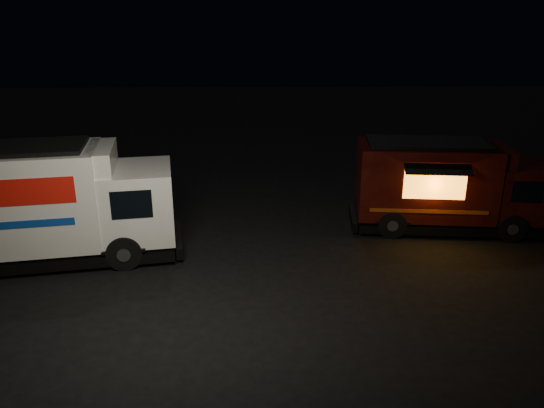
{
  "coord_description": "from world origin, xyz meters",
  "views": [
    {
      "loc": [
        1.37,
        -13.52,
        6.62
      ],
      "look_at": [
        1.74,
        2.0,
        1.12
      ],
      "focal_mm": 35.0,
      "sensor_mm": 36.0,
      "label": 1
    }
  ],
  "objects": [
    {
      "name": "ground",
      "position": [
        0.0,
        0.0,
        0.0
      ],
      "size": [
        80.0,
        80.0,
        0.0
      ],
      "primitive_type": "plane",
      "color": "black",
      "rests_on": "ground"
    },
    {
      "name": "white_truck",
      "position": [
        -4.65,
        0.61,
        1.68
      ],
      "size": [
        7.74,
        3.76,
        3.36
      ],
      "primitive_type": null,
      "rotation": [
        0.0,
        0.0,
        0.17
      ],
      "color": "white",
      "rests_on": "ground"
    },
    {
      "name": "red_truck",
      "position": [
        7.51,
        2.71,
        1.45
      ],
      "size": [
        6.44,
        2.94,
        2.9
      ],
      "primitive_type": null,
      "rotation": [
        0.0,
        0.0,
        -0.11
      ],
      "color": "#3E110B",
      "rests_on": "ground"
    }
  ]
}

